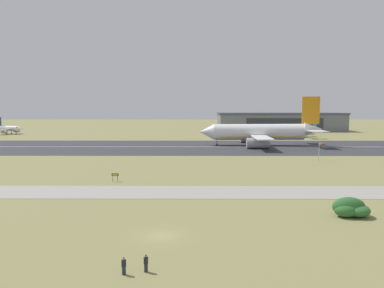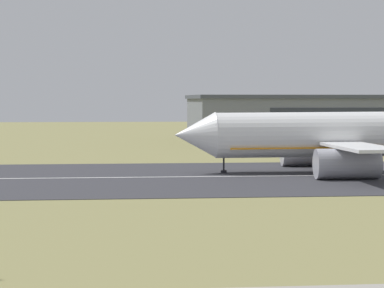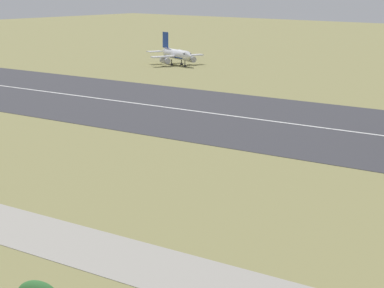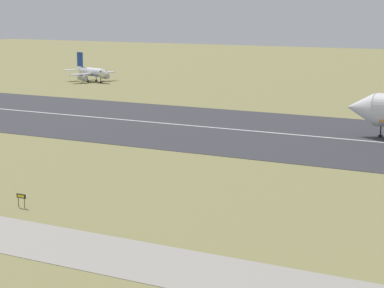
{
  "view_description": "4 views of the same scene",
  "coord_description": "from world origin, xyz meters",
  "px_view_note": "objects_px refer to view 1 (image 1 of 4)",
  "views": [
    {
      "loc": [
        3.87,
        -43.77,
        15.58
      ],
      "look_at": [
        3.36,
        54.94,
        5.65
      ],
      "focal_mm": 35.0,
      "sensor_mm": 36.0,
      "label": 1
    },
    {
      "loc": [
        -6.01,
        -20.51,
        10.36
      ],
      "look_at": [
        4.68,
        71.45,
        5.84
      ],
      "focal_mm": 85.0,
      "sensor_mm": 36.0,
      "label": 2
    },
    {
      "loc": [
        81.58,
        -36.65,
        27.57
      ],
      "look_at": [
        1.94,
        55.02,
        4.49
      ],
      "focal_mm": 85.0,
      "sensor_mm": 36.0,
      "label": 3
    },
    {
      "loc": [
        50.42,
        -36.32,
        24.89
      ],
      "look_at": [
        -7.67,
        68.05,
        2.84
      ],
      "focal_mm": 70.0,
      "sensor_mm": 36.0,
      "label": 4
    }
  ],
  "objects_px": {
    "airplane_parked_centre": "(9,129)",
    "windsock_pole": "(322,145)",
    "runway_sign": "(115,176)",
    "shrub_clump": "(351,209)",
    "airplane_parked_east": "(300,132)",
    "spectator_right": "(146,263)",
    "airplane_landing": "(260,133)",
    "spectator_left": "(124,266)"
  },
  "relations": [
    {
      "from": "airplane_parked_centre",
      "to": "airplane_parked_east",
      "type": "height_order",
      "value": "airplane_parked_centre"
    },
    {
      "from": "runway_sign",
      "to": "spectator_left",
      "type": "relative_size",
      "value": 1.04
    },
    {
      "from": "runway_sign",
      "to": "spectator_left",
      "type": "distance_m",
      "value": 44.25
    },
    {
      "from": "airplane_landing",
      "to": "airplane_parked_centre",
      "type": "relative_size",
      "value": 2.61
    },
    {
      "from": "spectator_left",
      "to": "airplane_parked_centre",
      "type": "bearing_deg",
      "value": 119.03
    },
    {
      "from": "spectator_right",
      "to": "airplane_parked_centre",
      "type": "bearing_deg",
      "value": 119.6
    },
    {
      "from": "windsock_pole",
      "to": "airplane_parked_east",
      "type": "bearing_deg",
      "value": 78.34
    },
    {
      "from": "runway_sign",
      "to": "spectator_right",
      "type": "bearing_deg",
      "value": -74.42
    },
    {
      "from": "airplane_parked_east",
      "to": "spectator_right",
      "type": "height_order",
      "value": "airplane_parked_east"
    },
    {
      "from": "windsock_pole",
      "to": "runway_sign",
      "type": "xyz_separation_m",
      "value": [
        -53.2,
        -30.36,
        -3.35
      ]
    },
    {
      "from": "airplane_landing",
      "to": "shrub_clump",
      "type": "height_order",
      "value": "airplane_landing"
    },
    {
      "from": "runway_sign",
      "to": "airplane_parked_east",
      "type": "bearing_deg",
      "value": 58.23
    },
    {
      "from": "shrub_clump",
      "to": "spectator_right",
      "type": "height_order",
      "value": "shrub_clump"
    },
    {
      "from": "airplane_parked_centre",
      "to": "spectator_left",
      "type": "xyz_separation_m",
      "value": [
        97.68,
        -176.02,
        -2.31
      ]
    },
    {
      "from": "airplane_parked_east",
      "to": "spectator_left",
      "type": "xyz_separation_m",
      "value": [
        -60.5,
        -156.78,
        -1.75
      ]
    },
    {
      "from": "airplane_landing",
      "to": "airplane_parked_centre",
      "type": "bearing_deg",
      "value": 155.06
    },
    {
      "from": "shrub_clump",
      "to": "runway_sign",
      "type": "bearing_deg",
      "value": 147.65
    },
    {
      "from": "shrub_clump",
      "to": "spectator_left",
      "type": "xyz_separation_m",
      "value": [
        -28.78,
        -18.64,
        -0.27
      ]
    },
    {
      "from": "airplane_parked_centre",
      "to": "spectator_left",
      "type": "relative_size",
      "value": 11.27
    },
    {
      "from": "airplane_landing",
      "to": "spectator_left",
      "type": "distance_m",
      "value": 120.01
    },
    {
      "from": "spectator_left",
      "to": "spectator_right",
      "type": "distance_m",
      "value": 2.06
    },
    {
      "from": "airplane_parked_east",
      "to": "spectator_right",
      "type": "xyz_separation_m",
      "value": [
        -58.52,
        -156.21,
        -1.73
      ]
    },
    {
      "from": "runway_sign",
      "to": "windsock_pole",
      "type": "bearing_deg",
      "value": 29.72
    },
    {
      "from": "airplane_parked_east",
      "to": "runway_sign",
      "type": "bearing_deg",
      "value": -121.77
    },
    {
      "from": "windsock_pole",
      "to": "spectator_right",
      "type": "bearing_deg",
      "value": -119.55
    },
    {
      "from": "shrub_clump",
      "to": "spectator_left",
      "type": "height_order",
      "value": "shrub_clump"
    },
    {
      "from": "airplane_parked_centre",
      "to": "airplane_parked_east",
      "type": "relative_size",
      "value": 0.75
    },
    {
      "from": "airplane_parked_centre",
      "to": "windsock_pole",
      "type": "bearing_deg",
      "value": -36.03
    },
    {
      "from": "spectator_left",
      "to": "spectator_right",
      "type": "bearing_deg",
      "value": 16.27
    },
    {
      "from": "airplane_parked_east",
      "to": "spectator_right",
      "type": "relative_size",
      "value": 14.7
    },
    {
      "from": "windsock_pole",
      "to": "runway_sign",
      "type": "relative_size",
      "value": 3.02
    },
    {
      "from": "windsock_pole",
      "to": "shrub_clump",
      "type": "bearing_deg",
      "value": -104.84
    },
    {
      "from": "shrub_clump",
      "to": "spectator_left",
      "type": "bearing_deg",
      "value": -147.08
    },
    {
      "from": "shrub_clump",
      "to": "runway_sign",
      "type": "height_order",
      "value": "shrub_clump"
    },
    {
      "from": "windsock_pole",
      "to": "runway_sign",
      "type": "bearing_deg",
      "value": -150.28
    },
    {
      "from": "shrub_clump",
      "to": "windsock_pole",
      "type": "relative_size",
      "value": 1.01
    },
    {
      "from": "airplane_parked_east",
      "to": "windsock_pole",
      "type": "bearing_deg",
      "value": -101.66
    },
    {
      "from": "airplane_parked_east",
      "to": "spectator_right",
      "type": "distance_m",
      "value": 166.82
    },
    {
      "from": "airplane_parked_east",
      "to": "runway_sign",
      "type": "relative_size",
      "value": 14.44
    },
    {
      "from": "windsock_pole",
      "to": "spectator_left",
      "type": "bearing_deg",
      "value": -120.51
    },
    {
      "from": "airplane_landing",
      "to": "runway_sign",
      "type": "relative_size",
      "value": 28.29
    },
    {
      "from": "windsock_pole",
      "to": "runway_sign",
      "type": "height_order",
      "value": "windsock_pole"
    }
  ]
}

